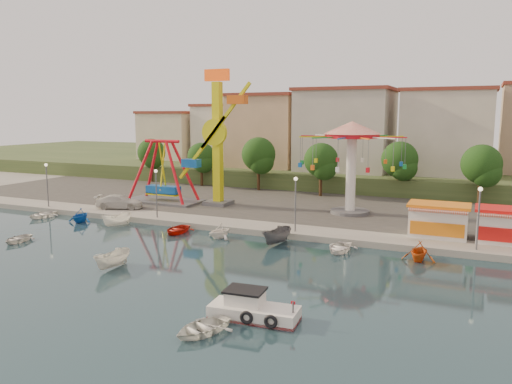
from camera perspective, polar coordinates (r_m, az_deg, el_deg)
The scene contains 37 objects.
ground at distance 41.00m, azimuth -12.62°, elevation -7.99°, with size 200.00×200.00×0.00m, color #122932.
quay_deck at distance 96.91m, azimuth 9.88°, elevation 1.95°, with size 200.00×100.00×0.60m, color #9E998E.
asphalt_pad at distance 66.64m, azimuth 2.98°, elevation -0.77°, with size 90.00×28.00×0.01m, color #4C4944.
hill_terrace at distance 101.60m, azimuth 10.61°, elevation 2.92°, with size 200.00×60.00×3.00m, color #384C26.
pirate_ship_ride at distance 64.61m, azimuth -10.60°, elevation 2.18°, with size 10.00×5.00×8.00m.
kamikaze_tower at distance 60.94m, azimuth -4.23°, elevation 5.78°, with size 6.70×3.10×16.50m.
wave_swinger at distance 56.72m, azimuth 10.88°, elevation 5.12°, with size 11.60×11.60×10.40m.
booth_left at distance 48.77m, azimuth 20.13°, elevation -3.01°, with size 5.40×3.78×3.08m.
booth_mid at distance 48.74m, azimuth 26.82°, elevation -3.44°, with size 5.40×3.78×3.08m.
lamp_post_0 at distance 65.72m, azimuth -22.74°, elevation 0.61°, with size 0.14×0.14×5.00m, color #59595E.
lamp_post_1 at distance 55.17m, azimuth -11.31°, elevation -0.32°, with size 0.14×0.14×5.00m, color #59595E.
lamp_post_2 at distance 47.77m, azimuth 4.53°, elevation -1.58°, with size 0.14×0.14×5.00m, color #59595E.
lamp_post_3 at distance 45.07m, azimuth 24.06°, elevation -2.97°, with size 0.14×0.14×5.00m, color #59595E.
tree_0 at distance 84.70m, azimuth -11.87°, elevation 4.43°, with size 4.60×4.60×7.19m.
tree_1 at distance 78.63m, azimuth -6.26°, elevation 4.03°, with size 4.35×4.35×6.80m.
tree_2 at distance 73.61m, azimuth 0.30°, elevation 4.32°, with size 5.02×5.02×7.85m.
tree_3 at distance 68.81m, azimuth 7.45°, elevation 3.63°, with size 4.68×4.68×7.32m.
tree_4 at distance 69.55m, azimuth 16.10°, elevation 3.57°, with size 4.86×4.86×7.60m.
tree_5 at distance 67.05m, azimuth 24.36°, elevation 2.91°, with size 4.83×4.83×7.54m.
building_0 at distance 96.20m, azimuth -12.30°, elevation 6.99°, with size 9.26×9.53×11.87m, color beige.
building_1 at distance 94.26m, azimuth -4.40°, elevation 6.14°, with size 12.33×9.01×8.63m, color silver.
building_2 at distance 89.20m, azimuth 3.26°, elevation 6.84°, with size 11.95×9.28×11.23m, color tan.
building_3 at distance 82.19m, azimuth 11.50°, elevation 5.79°, with size 12.59×10.50×9.20m, color beige.
building_4 at distance 83.68m, azimuth 21.09°, elevation 5.45°, with size 10.75×9.23×9.24m, color beige.
cabin_motorboat at distance 29.72m, azimuth -0.46°, elevation -13.37°, with size 5.35×2.42×1.83m.
rowboat_a at distance 51.50m, azimuth -25.62°, elevation -4.83°, with size 2.21×3.10×0.64m, color silver.
rowboat_b at distance 28.05m, azimuth -6.24°, elevation -15.12°, with size 2.48×3.47×0.72m, color white.
skiff at distance 40.16m, azimuth -16.07°, elevation -7.44°, with size 1.37×3.64×1.41m, color silver.
van at distance 61.75m, azimuth -15.32°, elevation -1.09°, with size 2.25×5.54×1.61m, color silver.
moored_boat_0 at distance 62.34m, azimuth -23.29°, elevation -2.38°, with size 2.53×3.55×0.73m, color white.
moored_boat_1 at distance 58.17m, azimuth -19.46°, elevation -2.51°, with size 2.55×2.96×1.56m, color blue.
moored_boat_2 at distance 54.85m, azimuth -15.61°, elevation -3.08°, with size 1.36×3.62×1.40m, color white.
moored_boat_3 at distance 50.52m, azimuth -9.03°, elevation -4.24°, with size 2.61×3.66×0.76m, color red.
moored_boat_4 at distance 47.99m, azimuth -4.15°, elevation -4.41°, with size 2.42×2.81×1.48m, color white.
moored_boat_5 at distance 45.54m, azimuth 2.40°, elevation -5.06°, with size 1.52×4.05×1.57m, color #555459.
moored_boat_6 at distance 43.88m, azimuth 9.52°, elevation -6.26°, with size 2.62×3.66×0.76m, color white.
moored_boat_7 at distance 42.66m, azimuth 18.15°, elevation -6.43°, with size 2.65×3.08×1.62m, color #CE5112.
Camera 1 is at (23.82, -31.24, 11.73)m, focal length 35.00 mm.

